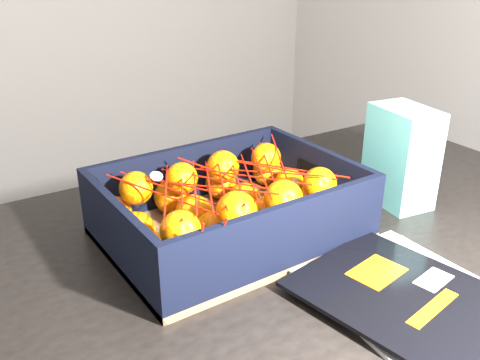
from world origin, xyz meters
TOP-DOWN VIEW (x-y plane):
  - table at (0.20, -0.14)m, footprint 1.23×0.85m
  - magazine_stack at (0.22, -0.35)m, footprint 0.26×0.31m
  - produce_crate at (0.12, -0.06)m, footprint 0.39×0.29m
  - clementine_heap at (0.12, -0.06)m, footprint 0.36×0.27m
  - mesh_net at (0.11, -0.06)m, footprint 0.32×0.26m
  - retail_carton at (0.44, -0.12)m, footprint 0.10×0.13m

SIDE VIEW (x-z plane):
  - table at x=0.20m, z-range 0.28..1.03m
  - magazine_stack at x=0.22m, z-range 0.75..0.77m
  - produce_crate at x=0.12m, z-range 0.73..0.84m
  - clementine_heap at x=0.12m, z-range 0.75..0.86m
  - retail_carton at x=0.44m, z-range 0.75..0.93m
  - mesh_net at x=0.11m, z-range 0.81..0.89m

